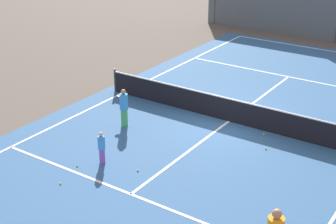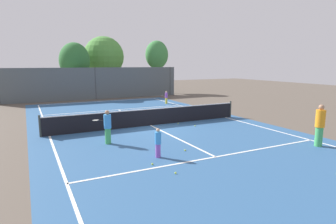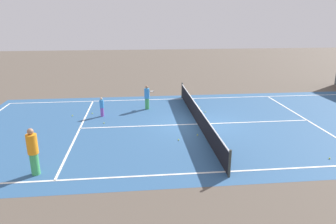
% 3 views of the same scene
% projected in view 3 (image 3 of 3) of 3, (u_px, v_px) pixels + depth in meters
% --- Properties ---
extents(ground_plane, '(80.00, 80.00, 0.00)m').
position_uv_depth(ground_plane, '(198.00, 124.00, 17.08)').
color(ground_plane, brown).
extents(court_surface, '(13.00, 25.00, 0.01)m').
position_uv_depth(court_surface, '(198.00, 124.00, 17.08)').
color(court_surface, '#2D5684').
rests_on(court_surface, ground_plane).
extents(tennis_net, '(11.90, 0.10, 1.10)m').
position_uv_depth(tennis_net, '(198.00, 115.00, 16.93)').
color(tennis_net, '#333833').
rests_on(tennis_net, ground_plane).
extents(player_1, '(0.84, 0.74, 1.54)m').
position_uv_depth(player_1, '(147.00, 97.00, 19.65)').
color(player_1, '#3FA559').
rests_on(player_1, ground_plane).
extents(player_2, '(0.25, 0.25, 1.15)m').
position_uv_depth(player_2, '(102.00, 107.00, 18.26)').
color(player_2, purple).
rests_on(player_2, ground_plane).
extents(player_3, '(0.39, 0.39, 1.85)m').
position_uv_depth(player_3, '(33.00, 151.00, 11.41)').
color(player_3, '#3FA559').
rests_on(player_3, ground_plane).
extents(tennis_ball_0, '(0.07, 0.07, 0.07)m').
position_uv_depth(tennis_ball_0, '(92.00, 113.00, 18.87)').
color(tennis_ball_0, '#CCE533').
rests_on(tennis_ball_0, ground_plane).
extents(tennis_ball_1, '(0.07, 0.07, 0.07)m').
position_uv_depth(tennis_ball_1, '(330.00, 158.00, 12.91)').
color(tennis_ball_1, '#CCE533').
rests_on(tennis_ball_1, ground_plane).
extents(tennis_ball_2, '(0.07, 0.07, 0.07)m').
position_uv_depth(tennis_ball_2, '(104.00, 123.00, 17.18)').
color(tennis_ball_2, '#CCE533').
rests_on(tennis_ball_2, ground_plane).
extents(tennis_ball_3, '(0.07, 0.07, 0.07)m').
position_uv_depth(tennis_ball_3, '(205.00, 112.00, 19.13)').
color(tennis_ball_3, '#CCE533').
rests_on(tennis_ball_3, ground_plane).
extents(tennis_ball_4, '(0.07, 0.07, 0.07)m').
position_uv_depth(tennis_ball_4, '(197.00, 135.00, 15.45)').
color(tennis_ball_4, '#CCE533').
rests_on(tennis_ball_4, ground_plane).
extents(tennis_ball_5, '(0.07, 0.07, 0.07)m').
position_uv_depth(tennis_ball_5, '(179.00, 140.00, 14.83)').
color(tennis_ball_5, '#CCE533').
rests_on(tennis_ball_5, ground_plane).
extents(tennis_ball_7, '(0.07, 0.07, 0.07)m').
position_uv_depth(tennis_ball_7, '(72.00, 116.00, 18.43)').
color(tennis_ball_7, '#CCE533').
rests_on(tennis_ball_7, ground_plane).
extents(tennis_ball_8, '(0.07, 0.07, 0.07)m').
position_uv_depth(tennis_ball_8, '(200.00, 107.00, 20.13)').
color(tennis_ball_8, '#CCE533').
rests_on(tennis_ball_8, ground_plane).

